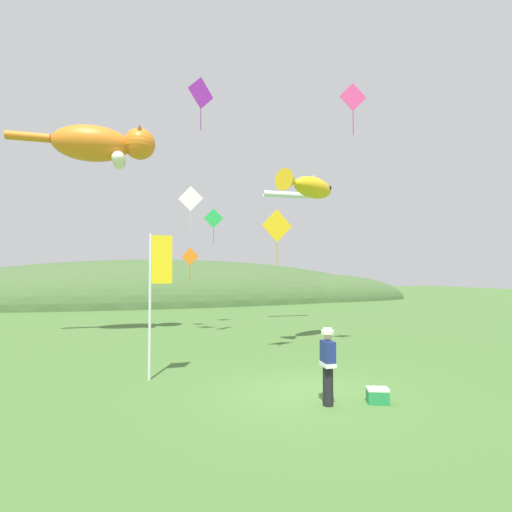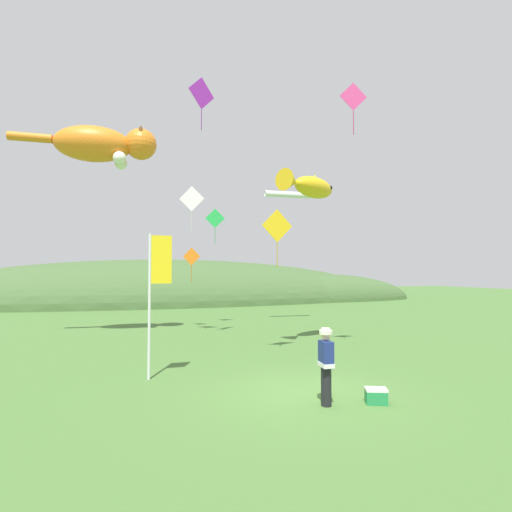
{
  "view_description": "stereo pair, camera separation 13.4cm",
  "coord_description": "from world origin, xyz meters",
  "px_view_note": "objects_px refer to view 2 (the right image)",
  "views": [
    {
      "loc": [
        -4.52,
        -9.17,
        3.09
      ],
      "look_at": [
        0.0,
        4.0,
        3.63
      ],
      "focal_mm": 28.0,
      "sensor_mm": 36.0,
      "label": 1
    },
    {
      "loc": [
        -4.4,
        -9.21,
        3.09
      ],
      "look_at": [
        0.0,
        4.0,
        3.63
      ],
      "focal_mm": 28.0,
      "sensor_mm": 36.0,
      "label": 2
    }
  ],
  "objects_px": {
    "kite_diamond_violet": "(202,94)",
    "kite_diamond_pink": "(353,97)",
    "kite_spool": "(327,392)",
    "kite_fish_windsock": "(309,186)",
    "kite_diamond_white": "(192,199)",
    "festival_attendant": "(326,364)",
    "festival_banner_pole": "(155,283)",
    "kite_tube_streamer": "(287,194)",
    "kite_giant_cat": "(104,145)",
    "kite_diamond_orange": "(192,257)",
    "picnic_cooler": "(376,396)",
    "kite_diamond_gold": "(277,226)",
    "kite_diamond_green": "(215,219)"
  },
  "relations": [
    {
      "from": "kite_diamond_gold",
      "to": "festival_banner_pole",
      "type": "bearing_deg",
      "value": -156.71
    },
    {
      "from": "kite_giant_cat",
      "to": "kite_diamond_green",
      "type": "distance_m",
      "value": 6.99
    },
    {
      "from": "festival_banner_pole",
      "to": "kite_diamond_white",
      "type": "height_order",
      "value": "kite_diamond_white"
    },
    {
      "from": "kite_spool",
      "to": "kite_diamond_orange",
      "type": "height_order",
      "value": "kite_diamond_orange"
    },
    {
      "from": "kite_spool",
      "to": "kite_diamond_green",
      "type": "distance_m",
      "value": 14.54
    },
    {
      "from": "festival_banner_pole",
      "to": "kite_diamond_white",
      "type": "bearing_deg",
      "value": 72.88
    },
    {
      "from": "kite_giant_cat",
      "to": "kite_diamond_pink",
      "type": "xyz_separation_m",
      "value": [
        8.89,
        -7.18,
        0.49
      ]
    },
    {
      "from": "kite_giant_cat",
      "to": "kite_tube_streamer",
      "type": "xyz_separation_m",
      "value": [
        10.29,
        2.38,
        -1.26
      ]
    },
    {
      "from": "festival_attendant",
      "to": "kite_diamond_gold",
      "type": "xyz_separation_m",
      "value": [
        0.97,
        5.54,
        3.82
      ]
    },
    {
      "from": "kite_diamond_pink",
      "to": "kite_diamond_gold",
      "type": "xyz_separation_m",
      "value": [
        -2.5,
        1.29,
        -4.71
      ]
    },
    {
      "from": "kite_fish_windsock",
      "to": "festival_attendant",
      "type": "bearing_deg",
      "value": -113.12
    },
    {
      "from": "kite_fish_windsock",
      "to": "kite_diamond_pink",
      "type": "height_order",
      "value": "kite_diamond_pink"
    },
    {
      "from": "festival_banner_pole",
      "to": "kite_diamond_pink",
      "type": "xyz_separation_m",
      "value": [
        7.07,
        0.67,
        6.75
      ]
    },
    {
      "from": "kite_tube_streamer",
      "to": "kite_diamond_violet",
      "type": "relative_size",
      "value": 1.25
    },
    {
      "from": "festival_attendant",
      "to": "festival_banner_pole",
      "type": "relative_size",
      "value": 0.42
    },
    {
      "from": "festival_attendant",
      "to": "festival_banner_pole",
      "type": "xyz_separation_m",
      "value": [
        -3.59,
        3.58,
        1.79
      ]
    },
    {
      "from": "kite_diamond_gold",
      "to": "kite_diamond_white",
      "type": "distance_m",
      "value": 5.96
    },
    {
      "from": "festival_attendant",
      "to": "kite_spool",
      "type": "distance_m",
      "value": 1.1
    },
    {
      "from": "kite_spool",
      "to": "kite_fish_windsock",
      "type": "relative_size",
      "value": 0.07
    },
    {
      "from": "kite_spool",
      "to": "festival_banner_pole",
      "type": "height_order",
      "value": "festival_banner_pole"
    },
    {
      "from": "kite_fish_windsock",
      "to": "kite_tube_streamer",
      "type": "bearing_deg",
      "value": 74.24
    },
    {
      "from": "festival_banner_pole",
      "to": "kite_diamond_green",
      "type": "relative_size",
      "value": 2.08
    },
    {
      "from": "kite_tube_streamer",
      "to": "picnic_cooler",
      "type": "bearing_deg",
      "value": -104.74
    },
    {
      "from": "festival_attendant",
      "to": "kite_spool",
      "type": "xyz_separation_m",
      "value": [
        0.35,
        0.62,
        -0.84
      ]
    },
    {
      "from": "kite_diamond_violet",
      "to": "kite_diamond_pink",
      "type": "bearing_deg",
      "value": -38.4
    },
    {
      "from": "kite_diamond_green",
      "to": "kite_diamond_white",
      "type": "relative_size",
      "value": 0.95
    },
    {
      "from": "kite_spool",
      "to": "festival_banner_pole",
      "type": "bearing_deg",
      "value": 143.04
    },
    {
      "from": "kite_tube_streamer",
      "to": "kite_diamond_violet",
      "type": "xyz_separation_m",
      "value": [
        -6.29,
        -5.68,
        2.86
      ]
    },
    {
      "from": "kite_diamond_violet",
      "to": "kite_diamond_gold",
      "type": "bearing_deg",
      "value": -47.21
    },
    {
      "from": "kite_diamond_orange",
      "to": "kite_diamond_white",
      "type": "height_order",
      "value": "kite_diamond_white"
    },
    {
      "from": "kite_tube_streamer",
      "to": "kite_diamond_orange",
      "type": "height_order",
      "value": "kite_tube_streamer"
    },
    {
      "from": "picnic_cooler",
      "to": "kite_tube_streamer",
      "type": "height_order",
      "value": "kite_tube_streamer"
    },
    {
      "from": "picnic_cooler",
      "to": "kite_diamond_gold",
      "type": "relative_size",
      "value": 0.27
    },
    {
      "from": "kite_diamond_violet",
      "to": "picnic_cooler",
      "type": "bearing_deg",
      "value": -72.77
    },
    {
      "from": "festival_attendant",
      "to": "kite_tube_streamer",
      "type": "xyz_separation_m",
      "value": [
        4.87,
        13.81,
        6.78
      ]
    },
    {
      "from": "kite_diamond_white",
      "to": "festival_attendant",
      "type": "bearing_deg",
      "value": -82.61
    },
    {
      "from": "kite_giant_cat",
      "to": "kite_diamond_green",
      "type": "relative_size",
      "value": 3.18
    },
    {
      "from": "festival_banner_pole",
      "to": "kite_spool",
      "type": "bearing_deg",
      "value": -36.96
    },
    {
      "from": "picnic_cooler",
      "to": "kite_diamond_white",
      "type": "xyz_separation_m",
      "value": [
        -2.56,
        10.96,
        6.38
      ]
    },
    {
      "from": "kite_tube_streamer",
      "to": "kite_diamond_white",
      "type": "height_order",
      "value": "kite_tube_streamer"
    },
    {
      "from": "kite_diamond_pink",
      "to": "kite_spool",
      "type": "bearing_deg",
      "value": -130.77
    },
    {
      "from": "kite_tube_streamer",
      "to": "kite_spool",
      "type": "bearing_deg",
      "value": -108.92
    },
    {
      "from": "kite_diamond_orange",
      "to": "kite_spool",
      "type": "bearing_deg",
      "value": -84.13
    },
    {
      "from": "festival_attendant",
      "to": "kite_diamond_pink",
      "type": "xyz_separation_m",
      "value": [
        3.48,
        4.25,
        8.54
      ]
    },
    {
      "from": "picnic_cooler",
      "to": "kite_diamond_violet",
      "type": "xyz_separation_m",
      "value": [
        -2.6,
        8.37,
        10.41
      ]
    },
    {
      "from": "kite_diamond_white",
      "to": "kite_diamond_violet",
      "type": "bearing_deg",
      "value": -90.74
    },
    {
      "from": "kite_fish_windsock",
      "to": "kite_diamond_white",
      "type": "relative_size",
      "value": 1.57
    },
    {
      "from": "kite_diamond_pink",
      "to": "kite_diamond_orange",
      "type": "bearing_deg",
      "value": 116.03
    },
    {
      "from": "kite_diamond_pink",
      "to": "kite_diamond_gold",
      "type": "distance_m",
      "value": 5.49
    },
    {
      "from": "festival_banner_pole",
      "to": "kite_tube_streamer",
      "type": "distance_m",
      "value": 14.19
    }
  ]
}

